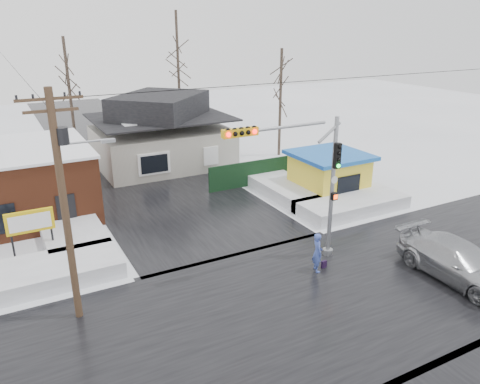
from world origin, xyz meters
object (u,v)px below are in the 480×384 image
marquee_sign (30,223)px  kiosk (329,174)px  traffic_signal (307,173)px  pedestrian (317,253)px  car (458,262)px  utility_pole (65,196)px

marquee_sign → kiosk: 18.51m
traffic_signal → pedestrian: traffic_signal is taller
traffic_signal → car: bearing=-41.2°
kiosk → marquee_sign: bearing=-178.4°
utility_pole → kiosk: (17.43, 6.49, -3.65)m
utility_pole → marquee_sign: size_ratio=3.53×
pedestrian → kiosk: bearing=-23.2°
traffic_signal → utility_pole: bearing=177.1°
marquee_sign → car: 20.08m
utility_pole → kiosk: size_ratio=1.96×
marquee_sign → car: (16.69, -11.12, -1.06)m
marquee_sign → pedestrian: bearing=-33.3°
traffic_signal → pedestrian: bearing=-86.1°
traffic_signal → marquee_sign: traffic_signal is taller
pedestrian → utility_pole: bearing=99.2°
traffic_signal → pedestrian: 3.73m
kiosk → car: bearing=-98.9°
traffic_signal → car: traffic_signal is taller
traffic_signal → kiosk: size_ratio=1.52×
traffic_signal → kiosk: traffic_signal is taller
marquee_sign → pedestrian: marquee_sign is taller
car → utility_pole: bearing=162.3°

